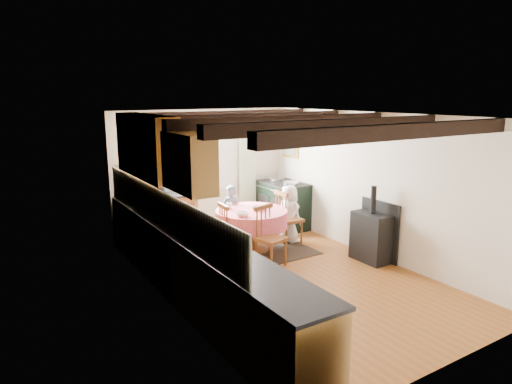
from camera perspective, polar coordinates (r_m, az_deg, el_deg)
floor at (r=7.00m, az=3.55°, el=-10.44°), size 3.60×5.50×0.00m
ceiling at (r=6.46m, az=3.83°, el=9.59°), size 3.60×5.50×0.00m
wall_back at (r=8.96m, az=-6.66°, el=2.56°), size 3.60×0.00×2.40m
wall_front at (r=4.77m, az=23.53°, el=-7.13°), size 3.60×0.00×2.40m
wall_left at (r=5.79m, az=-10.95°, el=-2.97°), size 0.00×5.50×2.40m
wall_right at (r=7.80m, az=14.48°, el=0.80°), size 0.00×5.50×2.40m
beam_a at (r=4.99m, az=17.51°, el=7.23°), size 3.60×0.16×0.16m
beam_b at (r=5.69m, az=9.79°, el=8.17°), size 3.60×0.16×0.16m
beam_c at (r=6.47m, az=3.82°, el=8.80°), size 3.60×0.16×0.16m
beam_d at (r=7.30m, az=-0.85°, el=9.22°), size 3.60×0.16×0.16m
beam_e at (r=8.17m, az=-4.55°, el=9.51°), size 3.60×0.16×0.16m
splash_left at (r=6.07m, az=-11.81°, el=-2.30°), size 0.02×4.50×0.55m
splash_back at (r=8.56m, az=-12.65°, el=1.90°), size 1.40×0.02×0.55m
base_cabinet_left at (r=6.14m, az=-8.02°, el=-9.46°), size 0.60×5.30×0.88m
base_cabinet_back at (r=8.46m, az=-12.08°, el=-3.49°), size 1.30×0.60×0.88m
worktop_left at (r=5.99m, az=-7.97°, el=-5.33°), size 0.64×5.30×0.04m
worktop_back at (r=8.33m, az=-12.17°, el=-0.48°), size 1.30×0.64×0.04m
wall_cabinet_glass at (r=6.82m, az=-13.57°, el=5.63°), size 0.34×1.80×0.90m
wall_cabinet_solid at (r=5.44m, az=-8.42°, el=3.68°), size 0.34×0.90×0.70m
window_frame at (r=8.93m, az=-6.10°, el=5.14°), size 1.34×0.03×1.54m
window_pane at (r=8.93m, az=-6.11°, el=5.15°), size 1.20×0.01×1.40m
curtain_left at (r=8.59m, az=-10.87°, el=1.33°), size 0.35×0.10×2.10m
curtain_right at (r=9.33m, az=-1.11°, el=2.41°), size 0.35×0.10×2.10m
curtain_rod at (r=8.80m, az=-5.94°, el=8.97°), size 2.00×0.03×0.03m
wall_picture at (r=9.41m, az=4.29°, el=6.16°), size 0.04×0.50×0.60m
wall_plate at (r=9.36m, az=-0.82°, el=6.15°), size 0.30×0.02×0.30m
rug at (r=8.00m, az=-0.57°, el=-7.39°), size 1.97×1.53×0.01m
dining_table at (r=7.89m, az=-0.58°, el=-4.90°), size 1.23×1.23×0.74m
chair_near at (r=7.22m, az=1.91°, el=-5.58°), size 0.51×0.53×0.97m
chair_left at (r=7.46m, az=-5.23°, el=-5.15°), size 0.46×0.44×0.94m
chair_right at (r=8.26m, az=4.14°, el=-3.18°), size 0.47×0.45×1.00m
aga_range at (r=9.28m, az=3.45°, el=-1.58°), size 0.67×1.04×0.96m
cast_iron_stove at (r=7.63m, az=14.29°, el=-3.89°), size 0.38×0.63×1.25m
child_far at (r=8.34m, az=-3.20°, el=-2.76°), size 0.40×0.26×1.07m
child_right at (r=8.36m, az=4.15°, el=-2.74°), size 0.44×0.58×1.07m
bowl_a at (r=7.81m, az=0.24°, el=-2.01°), size 0.33×0.33×0.06m
bowl_b at (r=7.40m, az=-1.70°, el=-2.80°), size 0.29×0.29×0.06m
cup at (r=7.90m, az=-3.40°, el=-1.71°), size 0.15×0.15×0.10m
canister_tall at (r=8.32m, az=-13.76°, el=0.36°), size 0.13×0.13×0.22m
canister_wide at (r=8.47m, az=-11.75°, el=0.55°), size 0.17×0.17×0.19m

